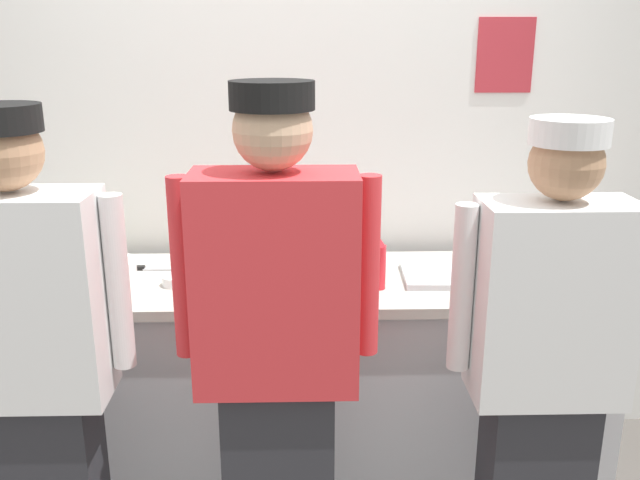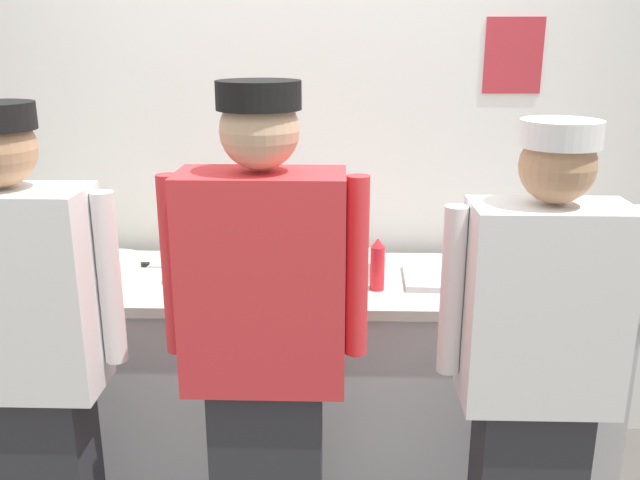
{
  "view_description": "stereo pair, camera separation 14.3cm",
  "coord_description": "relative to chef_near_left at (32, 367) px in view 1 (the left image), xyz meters",
  "views": [
    {
      "loc": [
        0.04,
        -2.22,
        1.87
      ],
      "look_at": [
        0.11,
        0.33,
        1.09
      ],
      "focal_mm": 38.2,
      "sensor_mm": 36.0,
      "label": 1
    },
    {
      "loc": [
        0.18,
        -2.22,
        1.87
      ],
      "look_at": [
        0.11,
        0.33,
        1.09
      ],
      "focal_mm": 38.2,
      "sensor_mm": 36.0,
      "label": 2
    }
  ],
  "objects": [
    {
      "name": "squeeze_bottle_primary",
      "position": [
        -0.1,
        0.91,
        0.11
      ],
      "size": [
        0.06,
        0.06,
        0.18
      ],
      "color": "#56A333",
      "rests_on": "prep_counter"
    },
    {
      "name": "chef_far_right",
      "position": [
        1.57,
        0.0,
        -0.02
      ],
      "size": [
        0.6,
        0.24,
        1.65
      ],
      "color": "#2D2D33",
      "rests_on": "ground"
    },
    {
      "name": "ramekin_yellow_sauce",
      "position": [
        1.77,
        0.84,
        0.05
      ],
      "size": [
        0.11,
        0.11,
        0.05
      ],
      "color": "white",
      "rests_on": "prep_counter"
    },
    {
      "name": "plate_stack_front",
      "position": [
        0.03,
        0.76,
        0.06
      ],
      "size": [
        0.22,
        0.22,
        0.06
      ],
      "color": "white",
      "rests_on": "prep_counter"
    },
    {
      "name": "sheet_tray",
      "position": [
        1.44,
        0.68,
        0.04
      ],
      "size": [
        0.45,
        0.3,
        0.02
      ],
      "primitive_type": "cube",
      "rotation": [
        0.0,
        0.0,
        -0.04
      ],
      "color": "#B7BABF",
      "rests_on": "prep_counter"
    },
    {
      "name": "chef_near_left",
      "position": [
        0.0,
        0.0,
        0.0
      ],
      "size": [
        0.61,
        0.24,
        1.69
      ],
      "color": "#2D2D33",
      "rests_on": "ground"
    },
    {
      "name": "wall_back",
      "position": [
        0.78,
        1.16,
        0.47
      ],
      "size": [
        4.06,
        0.11,
        2.74
      ],
      "color": "white",
      "rests_on": "ground"
    },
    {
      "name": "prep_counter",
      "position": [
        0.78,
        0.69,
        -0.44
      ],
      "size": [
        2.59,
        0.67,
        0.93
      ],
      "color": "silver",
      "rests_on": "ground"
    },
    {
      "name": "ramekin_green_sauce",
      "position": [
        0.32,
        0.62,
        0.05
      ],
      "size": [
        0.1,
        0.1,
        0.04
      ],
      "color": "white",
      "rests_on": "prep_counter"
    },
    {
      "name": "ramekin_red_sauce",
      "position": [
        1.8,
        0.58,
        0.05
      ],
      "size": [
        0.09,
        0.09,
        0.05
      ],
      "color": "white",
      "rests_on": "prep_counter"
    },
    {
      "name": "chefs_knife",
      "position": [
        0.19,
        0.81,
        0.03
      ],
      "size": [
        0.28,
        0.03,
        0.02
      ],
      "color": "#B7BABF",
      "rests_on": "prep_counter"
    },
    {
      "name": "deli_cup",
      "position": [
        0.51,
        0.56,
        0.08
      ],
      "size": [
        0.09,
        0.09,
        0.11
      ],
      "primitive_type": "cylinder",
      "color": "white",
      "rests_on": "prep_counter"
    },
    {
      "name": "mixing_bowl_steel",
      "position": [
        0.73,
        0.67,
        0.09
      ],
      "size": [
        0.3,
        0.3,
        0.12
      ],
      "primitive_type": "cylinder",
      "color": "#B7BABF",
      "rests_on": "prep_counter"
    },
    {
      "name": "squeeze_bottle_secondary",
      "position": [
        1.11,
        0.57,
        0.12
      ],
      "size": [
        0.06,
        0.06,
        0.21
      ],
      "color": "red",
      "rests_on": "prep_counter"
    },
    {
      "name": "chef_center",
      "position": [
        0.74,
        0.01,
        0.03
      ],
      "size": [
        0.63,
        0.24,
        1.75
      ],
      "color": "#2D2D33",
      "rests_on": "ground"
    },
    {
      "name": "squeeze_bottle_spare",
      "position": [
        0.4,
        0.79,
        0.11
      ],
      "size": [
        0.06,
        0.06,
        0.18
      ],
      "color": "orange",
      "rests_on": "prep_counter"
    },
    {
      "name": "ramekin_orange_sauce",
      "position": [
        -0.19,
        0.69,
        0.05
      ],
      "size": [
        0.09,
        0.09,
        0.04
      ],
      "color": "white",
      "rests_on": "prep_counter"
    },
    {
      "name": "plate_stack_rear",
      "position": [
        1.04,
        0.74,
        0.07
      ],
      "size": [
        0.24,
        0.24,
        0.08
      ],
      "color": "white",
      "rests_on": "prep_counter"
    }
  ]
}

